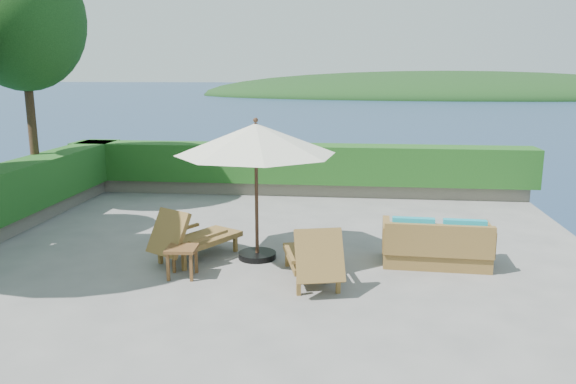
# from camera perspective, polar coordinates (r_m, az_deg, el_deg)

# --- Properties ---
(ground) EXTENTS (12.00, 12.00, 0.00)m
(ground) POSITION_cam_1_polar(r_m,az_deg,el_deg) (9.87, -2.26, -7.18)
(ground) COLOR gray
(ground) RESTS_ON ground
(foundation) EXTENTS (12.00, 12.00, 3.00)m
(foundation) POSITION_cam_1_polar(r_m,az_deg,el_deg) (10.49, -2.19, -15.20)
(foundation) COLOR #514940
(foundation) RESTS_ON ocean
(offshore_island) EXTENTS (126.00, 57.60, 12.60)m
(offshore_island) POSITION_cam_1_polar(r_m,az_deg,el_deg) (151.19, 15.55, 9.41)
(offshore_island) COLOR black
(offshore_island) RESTS_ON ocean
(planter_wall_far) EXTENTS (12.00, 0.60, 0.36)m
(planter_wall_far) POSITION_cam_1_polar(r_m,az_deg,el_deg) (15.19, 0.88, 0.45)
(planter_wall_far) COLOR gray
(planter_wall_far) RESTS_ON ground
(hedge_far) EXTENTS (12.40, 0.90, 1.00)m
(hedge_far) POSITION_cam_1_polar(r_m,az_deg,el_deg) (15.07, 0.89, 2.94)
(hedge_far) COLOR #144513
(hedge_far) RESTS_ON planter_wall_far
(tree_far) EXTENTS (2.80, 2.80, 6.03)m
(tree_far) POSITION_cam_1_polar(r_m,az_deg,el_deg) (14.50, -25.42, 15.54)
(tree_far) COLOR #462F1B
(tree_far) RESTS_ON ground
(patio_umbrella) EXTENTS (3.42, 3.42, 2.50)m
(patio_umbrella) POSITION_cam_1_polar(r_m,az_deg,el_deg) (9.64, -3.29, 5.26)
(patio_umbrella) COLOR black
(patio_umbrella) RESTS_ON ground
(lounge_left) EXTENTS (1.47, 1.83, 0.99)m
(lounge_left) POSITION_cam_1_polar(r_m,az_deg,el_deg) (10.04, -9.71, -4.55)
(lounge_left) COLOR olive
(lounge_left) RESTS_ON ground
(lounge_right) EXTENTS (1.11, 1.85, 1.00)m
(lounge_right) POSITION_cam_1_polar(r_m,az_deg,el_deg) (8.86, 2.55, -6.63)
(lounge_right) COLOR olive
(lounge_right) RESTS_ON ground
(side_table) EXTENTS (0.50, 0.50, 0.51)m
(side_table) POSITION_cam_1_polar(r_m,az_deg,el_deg) (9.24, -10.73, -6.05)
(side_table) COLOR brown
(side_table) RESTS_ON ground
(wicker_loveseat) EXTENTS (1.86, 1.01, 0.89)m
(wicker_loveseat) POSITION_cam_1_polar(r_m,az_deg,el_deg) (9.99, 14.79, -5.29)
(wicker_loveseat) COLOR olive
(wicker_loveseat) RESTS_ON ground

